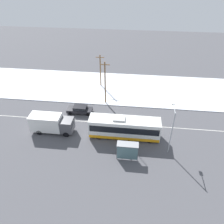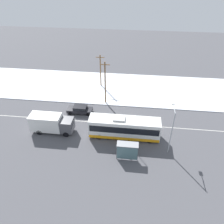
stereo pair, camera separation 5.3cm
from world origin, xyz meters
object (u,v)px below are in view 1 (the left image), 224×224
object	(u,v)px
box_truck	(51,123)
streetlamp	(172,125)
city_bus	(124,128)
utility_pole_snowlot	(100,70)
sedan_car	(80,109)
bus_shelter	(127,149)
utility_pole_roadside	(105,83)
pedestrian_at_stop	(125,145)

from	to	relation	value
box_truck	streetlamp	distance (m)	18.43
city_bus	utility_pole_snowlot	size ratio (longest dim) A/B	1.55
sedan_car	city_bus	bearing A→B (deg)	146.99
bus_shelter	utility_pole_snowlot	xyz separation A→B (m)	(-6.96, 20.65, 2.01)
bus_shelter	utility_pole_roadside	xyz separation A→B (m)	(-4.99, 13.88, 2.70)
pedestrian_at_stop	streetlamp	xyz separation A→B (m)	(6.21, 1.11, 3.34)
utility_pole_roadside	pedestrian_at_stop	bearing A→B (deg)	-70.03
bus_shelter	utility_pole_roadside	world-z (taller)	utility_pole_roadside
box_truck	utility_pole_snowlot	size ratio (longest dim) A/B	0.97
city_bus	sedan_car	xyz separation A→B (m)	(-8.35, 5.42, -0.91)
streetlamp	utility_pole_roadside	size ratio (longest dim) A/B	0.83
sedan_car	utility_pole_roadside	world-z (taller)	utility_pole_roadside
utility_pole_snowlot	pedestrian_at_stop	bearing A→B (deg)	-71.32
city_bus	bus_shelter	distance (m)	4.67
bus_shelter	city_bus	bearing A→B (deg)	99.14
city_bus	bus_shelter	size ratio (longest dim) A/B	3.67
streetlamp	utility_pole_snowlot	distance (m)	22.23
city_bus	utility_pole_snowlot	world-z (taller)	utility_pole_snowlot
city_bus	streetlamp	xyz separation A→B (m)	(6.52, -2.17, 2.78)
utility_pole_roadside	sedan_car	bearing A→B (deg)	-136.92
utility_pole_roadside	utility_pole_snowlot	distance (m)	7.09
city_bus	pedestrian_at_stop	size ratio (longest dim) A/B	5.88
box_truck	bus_shelter	bearing A→B (deg)	-19.70
sedan_car	utility_pole_roadside	bearing A→B (deg)	-136.92
bus_shelter	box_truck	bearing A→B (deg)	160.30
city_bus	box_truck	bearing A→B (deg)	-179.02
bus_shelter	utility_pole_snowlot	size ratio (longest dim) A/B	0.42
pedestrian_at_stop	city_bus	bearing A→B (deg)	95.42
bus_shelter	utility_pole_snowlot	bearing A→B (deg)	108.63
city_bus	streetlamp	world-z (taller)	streetlamp
box_truck	sedan_car	xyz separation A→B (m)	(3.24, 5.62, -0.92)
utility_pole_snowlot	bus_shelter	bearing A→B (deg)	-71.37
utility_pole_roadside	utility_pole_snowlot	size ratio (longest dim) A/B	1.19
sedan_car	utility_pole_roadside	size ratio (longest dim) A/B	0.53
streetlamp	city_bus	bearing A→B (deg)	161.63
bus_shelter	utility_pole_roadside	distance (m)	14.99
sedan_car	utility_pole_roadside	xyz separation A→B (m)	(4.10, 3.84, 3.59)
streetlamp	utility_pole_roadside	world-z (taller)	utility_pole_roadside
box_truck	utility_pole_roadside	size ratio (longest dim) A/B	0.81
city_bus	sedan_car	size ratio (longest dim) A/B	2.43
box_truck	bus_shelter	size ratio (longest dim) A/B	2.29
utility_pole_snowlot	utility_pole_roadside	bearing A→B (deg)	-73.76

